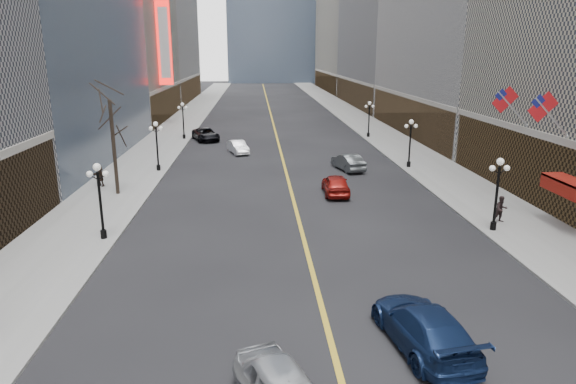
{
  "coord_description": "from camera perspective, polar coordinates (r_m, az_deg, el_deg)",
  "views": [
    {
      "loc": [
        -2.76,
        0.9,
        10.78
      ],
      "look_at": [
        -1.66,
        18.09,
        6.06
      ],
      "focal_mm": 32.0,
      "sensor_mm": 36.0,
      "label": 1
    }
  ],
  "objects": [
    {
      "name": "sidewalk_east",
      "position": [
        71.9,
        9.94,
        6.54
      ],
      "size": [
        6.0,
        230.0,
        0.15
      ],
      "primitive_type": "cube",
      "color": "gray",
      "rests_on": "ground"
    },
    {
      "name": "sidewalk_west",
      "position": [
        70.82,
        -12.81,
        6.26
      ],
      "size": [
        6.0,
        230.0,
        0.15
      ],
      "primitive_type": "cube",
      "color": "gray",
      "rests_on": "ground"
    },
    {
      "name": "lane_line",
      "position": [
        79.87,
        -1.64,
        7.58
      ],
      "size": [
        0.25,
        200.0,
        0.02
      ],
      "primitive_type": "cube",
      "color": "gold",
      "rests_on": "ground"
    },
    {
      "name": "streetlamp_east_1",
      "position": [
        33.48,
        22.26,
        0.55
      ],
      "size": [
        1.26,
        0.44,
        4.52
      ],
      "color": "black",
      "rests_on": "sidewalk_east"
    },
    {
      "name": "streetlamp_east_2",
      "position": [
        49.92,
        13.43,
        5.83
      ],
      "size": [
        1.26,
        0.44,
        4.52
      ],
      "color": "black",
      "rests_on": "sidewalk_east"
    },
    {
      "name": "streetlamp_east_3",
      "position": [
        67.17,
        9.0,
        8.41
      ],
      "size": [
        1.26,
        0.44,
        4.52
      ],
      "color": "black",
      "rests_on": "sidewalk_east"
    },
    {
      "name": "streetlamp_west_1",
      "position": [
        31.47,
        -20.21,
        -0.13
      ],
      "size": [
        1.26,
        0.44,
        4.52
      ],
      "color": "black",
      "rests_on": "sidewalk_west"
    },
    {
      "name": "streetlamp_west_2",
      "position": [
        48.6,
        -14.38,
        5.52
      ],
      "size": [
        1.26,
        0.44,
        4.52
      ],
      "color": "black",
      "rests_on": "sidewalk_west"
    },
    {
      "name": "streetlamp_west_3",
      "position": [
        66.19,
        -11.59,
        8.19
      ],
      "size": [
        1.26,
        0.44,
        4.52
      ],
      "color": "black",
      "rests_on": "sidewalk_west"
    },
    {
      "name": "flag_4",
      "position": [
        36.13,
        26.68,
        8.18
      ],
      "size": [
        2.87,
        0.12,
        2.87
      ],
      "color": "#B2B2B7",
      "rests_on": "ground"
    },
    {
      "name": "flag_5",
      "position": [
        40.52,
        23.17,
        9.17
      ],
      "size": [
        2.87,
        0.12,
        2.87
      ],
      "color": "#B2B2B7",
      "rests_on": "ground"
    },
    {
      "name": "awning_c",
      "position": [
        35.52,
        28.55,
        0.92
      ],
      "size": [
        1.4,
        4.0,
        0.93
      ],
      "color": "maroon",
      "rests_on": "ground"
    },
    {
      "name": "theatre_marquee",
      "position": [
        80.19,
        -13.58,
        15.8
      ],
      "size": [
        2.0,
        0.55,
        12.0
      ],
      "color": "red",
      "rests_on": "ground"
    },
    {
      "name": "tree_west_far",
      "position": [
        40.8,
        -19.08,
        8.11
      ],
      "size": [
        3.6,
        3.6,
        7.92
      ],
      "color": "#2D231C",
      "rests_on": "sidewalk_west"
    },
    {
      "name": "car_nb_mid",
      "position": [
        56.57,
        -5.56,
        4.99
      ],
      "size": [
        2.66,
        4.47,
        1.39
      ],
      "primitive_type": "imported",
      "rotation": [
        0.0,
        0.0,
        0.3
      ],
      "color": "white",
      "rests_on": "ground"
    },
    {
      "name": "car_nb_far",
      "position": [
        65.39,
        -9.13,
        6.34
      ],
      "size": [
        4.22,
        6.13,
        1.56
      ],
      "primitive_type": "imported",
      "rotation": [
        0.0,
        0.0,
        0.32
      ],
      "color": "black",
      "rests_on": "ground"
    },
    {
      "name": "car_sb_near",
      "position": [
        20.47,
        14.85,
        -14.27
      ],
      "size": [
        3.22,
        6.12,
        1.69
      ],
      "primitive_type": "imported",
      "rotation": [
        0.0,
        0.0,
        3.29
      ],
      "color": "#15264F",
      "rests_on": "ground"
    },
    {
      "name": "car_sb_mid",
      "position": [
        40.09,
        5.33,
        0.85
      ],
      "size": [
        2.03,
        4.76,
        1.6
      ],
      "primitive_type": "imported",
      "rotation": [
        0.0,
        0.0,
        3.11
      ],
      "color": "maroon",
      "rests_on": "ground"
    },
    {
      "name": "car_sb_far",
      "position": [
        48.55,
        6.68,
        3.33
      ],
      "size": [
        2.73,
        4.94,
        1.54
      ],
      "primitive_type": "imported",
      "rotation": [
        0.0,
        0.0,
        3.39
      ],
      "color": "#474B4E",
      "rests_on": "ground"
    },
    {
      "name": "ped_east_walk",
      "position": [
        35.66,
        22.61,
        -1.78
      ],
      "size": [
        0.89,
        0.56,
        1.73
      ],
      "primitive_type": "imported",
      "rotation": [
        0.0,
        0.0,
        0.12
      ],
      "color": "black",
      "rests_on": "sidewalk_east"
    },
    {
      "name": "ped_west_far",
      "position": [
        44.54,
        -20.15,
        1.69
      ],
      "size": [
        1.55,
        1.26,
        1.69
      ],
      "primitive_type": "imported",
      "rotation": [
        0.0,
        0.0,
        -0.6
      ],
      "color": "black",
      "rests_on": "sidewalk_west"
    }
  ]
}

